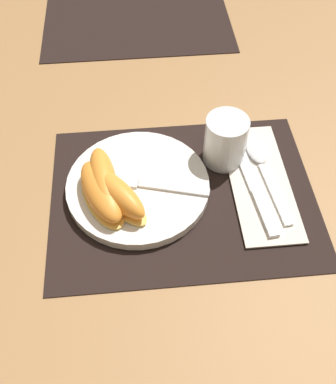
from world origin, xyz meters
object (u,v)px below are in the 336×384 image
at_px(citrus_wedge_1, 102,192).
at_px(citrus_wedge_2, 116,194).
at_px(spoon, 261,161).
at_px(knife, 253,184).
at_px(plate, 138,186).
at_px(juice_glass, 225,143).
at_px(fork, 143,182).
at_px(citrus_wedge_0, 104,180).

height_order(citrus_wedge_1, citrus_wedge_2, citrus_wedge_2).
bearing_deg(spoon, knife, -117.00).
bearing_deg(citrus_wedge_2, spoon, 15.77).
distance_m(plate, juice_glass, 0.16).
relative_size(plate, spoon, 1.21).
bearing_deg(plate, knife, -3.32).
distance_m(juice_glass, fork, 0.15).
height_order(citrus_wedge_0, citrus_wedge_2, same).
bearing_deg(citrus_wedge_1, spoon, 12.98).
bearing_deg(juice_glass, knife, -59.57).
height_order(fork, citrus_wedge_0, citrus_wedge_0).
height_order(plate, knife, plate).
relative_size(citrus_wedge_0, citrus_wedge_2, 1.07).
bearing_deg(knife, citrus_wedge_0, 178.61).
bearing_deg(knife, citrus_wedge_2, -174.01).
height_order(plate, fork, fork).
bearing_deg(fork, citrus_wedge_1, -159.19).
distance_m(knife, citrus_wedge_2, 0.22).
bearing_deg(juice_glass, citrus_wedge_0, -163.63).
bearing_deg(fork, juice_glass, 21.81).
distance_m(spoon, fork, 0.21).
relative_size(spoon, citrus_wedge_2, 1.49).
relative_size(plate, knife, 1.05).
xyz_separation_m(citrus_wedge_1, citrus_wedge_2, (0.02, -0.01, 0.00)).
bearing_deg(citrus_wedge_1, fork, 20.81).
height_order(knife, citrus_wedge_0, citrus_wedge_0).
relative_size(knife, citrus_wedge_2, 1.72).
bearing_deg(citrus_wedge_0, citrus_wedge_2, -56.68).
distance_m(juice_glass, spoon, 0.07).
bearing_deg(spoon, fork, -169.67).
bearing_deg(juice_glass, citrus_wedge_1, -158.50).
bearing_deg(fork, citrus_wedge_0, -177.02).
height_order(spoon, fork, fork).
height_order(spoon, citrus_wedge_1, citrus_wedge_1).
distance_m(plate, spoon, 0.21).
bearing_deg(citrus_wedge_0, juice_glass, 16.37).
relative_size(plate, citrus_wedge_2, 1.80).
bearing_deg(citrus_wedge_0, knife, -1.39).
relative_size(citrus_wedge_0, citrus_wedge_1, 0.96).
bearing_deg(plate, citrus_wedge_1, -154.60).
height_order(juice_glass, citrus_wedge_1, juice_glass).
distance_m(citrus_wedge_0, citrus_wedge_2, 0.03).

